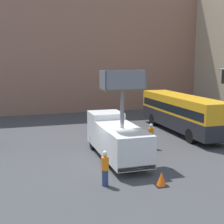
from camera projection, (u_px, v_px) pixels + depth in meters
ground_plane at (110, 163)px, 19.36m from camera, size 120.00×120.00×0.00m
building_backdrop_far at (57, 47)px, 40.78m from camera, size 44.00×10.00×16.01m
utility_truck at (116, 136)px, 20.04m from camera, size 2.45×7.25×5.72m
city_bus at (181, 111)px, 27.20m from camera, size 2.46×11.17×3.25m
road_worker_near_truck at (105, 168)px, 15.66m from camera, size 0.38×0.38×1.84m
road_worker_directing at (151, 136)px, 22.36m from camera, size 0.38×0.38×1.82m
traffic_cone_near_truck at (161, 179)px, 15.76m from camera, size 0.63×0.63×0.73m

